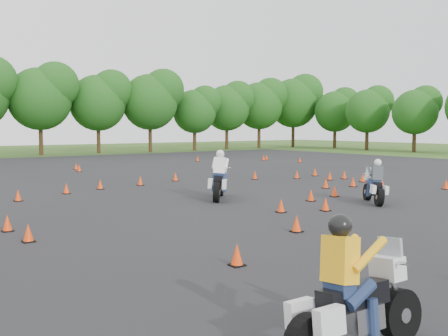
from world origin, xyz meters
TOP-DOWN VIEW (x-y plane):
  - ground at (0.00, 0.00)m, footprint 140.00×140.00m
  - asphalt_pad at (0.00, 6.00)m, footprint 62.00×62.00m
  - treeline at (3.41, 35.59)m, footprint 86.91×32.44m
  - traffic_cones at (0.26, 5.49)m, footprint 36.36×33.13m
  - rider_grey at (3.47, -0.98)m, footprint 1.87×2.19m
  - rider_yellow at (-7.31, -9.08)m, footprint 2.40×0.81m
  - rider_white at (-0.70, 3.43)m, footprint 2.30×2.50m

SIDE VIEW (x-z plane):
  - ground at x=0.00m, z-range 0.00..0.00m
  - asphalt_pad at x=0.00m, z-range 0.01..0.01m
  - traffic_cones at x=0.26m, z-range 0.01..0.46m
  - rider_grey at x=3.47m, z-range 0.00..1.72m
  - rider_yellow at x=-7.31m, z-range 0.00..1.84m
  - rider_white at x=-0.70m, z-range 0.00..2.02m
  - treeline at x=3.41m, z-range -0.88..10.22m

